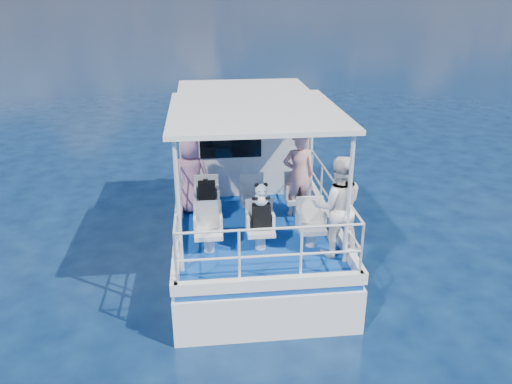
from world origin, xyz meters
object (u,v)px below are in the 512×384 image
backpack_center (261,217)px  panda (261,194)px  passenger_stbd_aft (337,206)px  passenger_port_fwd (191,175)px

backpack_center → panda: bearing=-104.0°
passenger_stbd_aft → backpack_center: size_ratio=3.85×
passenger_stbd_aft → panda: 1.29m
backpack_center → panda: (-0.01, -0.03, 0.43)m
backpack_center → panda: 0.43m
passenger_stbd_aft → panda: passenger_stbd_aft is taller
passenger_port_fwd → panda: 2.14m
passenger_port_fwd → panda: (1.19, -1.75, 0.26)m
passenger_port_fwd → passenger_stbd_aft: size_ratio=0.88×
passenger_port_fwd → backpack_center: bearing=139.4°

